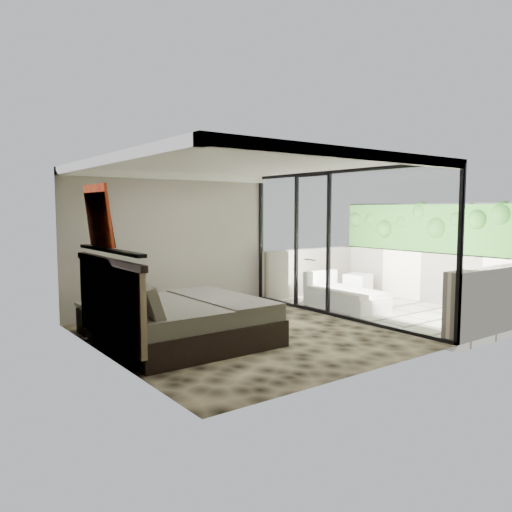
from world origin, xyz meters
TOP-DOWN VIEW (x-y plane):
  - floor at (0.00, 0.00)m, footprint 5.00×5.00m
  - ceiling at (0.00, 0.00)m, footprint 4.50×5.00m
  - back_wall at (0.00, 2.49)m, footprint 4.50×0.02m
  - left_wall at (-2.24, 0.00)m, footprint 0.02×5.00m
  - glass_wall at (2.25, 0.00)m, footprint 0.08×5.00m
  - terrace_slab at (3.75, 0.00)m, footprint 3.00×5.00m
  - parapet_far at (5.10, 0.00)m, footprint 0.30×5.00m
  - foliage_hedge at (5.10, 0.00)m, footprint 0.36×4.60m
  - picture_ledge at (-2.18, 0.10)m, footprint 0.12×2.20m
  - bed at (-1.13, 0.11)m, footprint 2.39×2.31m
  - nightstand at (-1.94, 1.58)m, footprint 0.64×0.64m
  - table_lamp at (-1.94, 1.54)m, footprint 0.36×0.36m
  - abstract_canvas at (-2.19, 0.48)m, footprint 0.13×0.90m
  - framed_print at (-2.14, 0.36)m, footprint 0.11×0.50m
  - ottoman at (4.34, 1.40)m, footprint 0.63×0.63m
  - lounger at (3.06, 0.64)m, footprint 1.00×1.83m

SIDE VIEW (x-z plane):
  - terrace_slab at x=3.75m, z-range -0.12..0.00m
  - floor at x=0.00m, z-range 0.00..0.00m
  - lounger at x=3.06m, z-range -0.13..0.56m
  - nightstand at x=-1.94m, z-range 0.00..0.48m
  - ottoman at x=4.34m, z-range 0.00..0.53m
  - bed at x=-1.13m, z-range -0.28..1.05m
  - parapet_far at x=5.10m, z-range 0.00..1.10m
  - table_lamp at x=-1.94m, z-range 0.61..1.27m
  - back_wall at x=0.00m, z-range 0.00..2.80m
  - left_wall at x=-2.24m, z-range 0.00..2.80m
  - glass_wall at x=2.25m, z-range 0.00..2.80m
  - picture_ledge at x=-2.18m, z-range 1.48..1.52m
  - foliage_hedge at x=5.10m, z-range 1.10..2.20m
  - framed_print at x=-2.14m, z-range 1.53..2.12m
  - abstract_canvas at x=-2.19m, z-range 1.53..2.42m
  - ceiling at x=0.00m, z-range 2.78..2.80m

